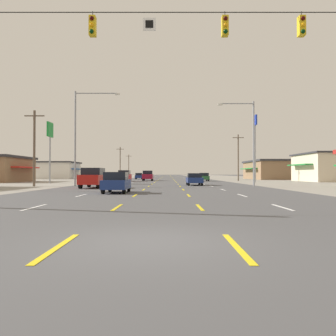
# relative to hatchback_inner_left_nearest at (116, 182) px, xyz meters

# --- Properties ---
(ground_plane) EXTENTS (572.00, 572.00, 0.00)m
(ground_plane) POSITION_rel_hatchback_inner_left_nearest_xyz_m (3.42, 48.57, -0.78)
(ground_plane) COLOR #4C4C4F
(lot_apron_left) EXTENTS (28.00, 440.00, 0.01)m
(lot_apron_left) POSITION_rel_hatchback_inner_left_nearest_xyz_m (-21.33, 48.57, -0.78)
(lot_apron_left) COLOR gray
(lot_apron_left) RESTS_ON ground
(lot_apron_right) EXTENTS (28.00, 440.00, 0.01)m
(lot_apron_right) POSITION_rel_hatchback_inner_left_nearest_xyz_m (28.17, 48.57, -0.78)
(lot_apron_right) COLOR gray
(lot_apron_right) RESTS_ON ground
(lane_markings) EXTENTS (10.64, 227.60, 0.01)m
(lane_markings) POSITION_rel_hatchback_inner_left_nearest_xyz_m (3.42, 87.07, -0.78)
(lane_markings) COLOR white
(lane_markings) RESTS_ON ground
(signal_span_wire) EXTENTS (25.20, 0.52, 9.99)m
(signal_span_wire) POSITION_rel_hatchback_inner_left_nearest_xyz_m (3.80, -9.19, 4.90)
(signal_span_wire) COLOR brown
(signal_span_wire) RESTS_ON ground
(hatchback_inner_left_nearest) EXTENTS (1.72, 3.90, 1.54)m
(hatchback_inner_left_nearest) POSITION_rel_hatchback_inner_left_nearest_xyz_m (0.00, 0.00, 0.00)
(hatchback_inner_left_nearest) COLOR navy
(hatchback_inner_left_nearest) RESTS_ON ground
(suv_far_left_near) EXTENTS (1.98, 4.90, 1.98)m
(suv_far_left_near) POSITION_rel_hatchback_inner_left_nearest_xyz_m (-3.59, 8.25, 0.24)
(suv_far_left_near) COLOR red
(suv_far_left_near) RESTS_ON ground
(sedan_inner_right_mid) EXTENTS (1.80, 4.50, 1.46)m
(sedan_inner_right_mid) POSITION_rel_hatchback_inner_left_nearest_xyz_m (7.01, 15.50, -0.03)
(sedan_inner_right_mid) COLOR navy
(sedan_inner_right_mid) RESTS_ON ground
(suv_far_left_midfar) EXTENTS (1.98, 4.90, 1.98)m
(suv_far_left_midfar) POSITION_rel_hatchback_inner_left_nearest_xyz_m (-3.81, 33.17, 0.24)
(suv_far_left_midfar) COLOR red
(suv_far_left_midfar) RESTS_ON ground
(hatchback_far_right_far) EXTENTS (1.72, 3.90, 1.54)m
(hatchback_far_right_far) POSITION_rel_hatchback_inner_left_nearest_xyz_m (10.53, 37.14, 0.00)
(hatchback_far_right_far) COLOR #235B2D
(hatchback_far_right_far) RESTS_ON ground
(suv_inner_left_farther) EXTENTS (1.98, 4.90, 1.98)m
(suv_inner_left_farther) POSITION_rel_hatchback_inner_left_nearest_xyz_m (-0.13, 40.10, 0.24)
(suv_inner_left_farther) COLOR maroon
(suv_inner_left_farther) RESTS_ON ground
(hatchback_far_left_farthest) EXTENTS (1.72, 3.90, 1.54)m
(hatchback_far_left_farthest) POSITION_rel_hatchback_inner_left_nearest_xyz_m (-3.36, 56.87, 0.00)
(hatchback_far_left_farthest) COLOR navy
(hatchback_far_left_farthest) RESTS_ON ground
(suv_far_left_distant_a) EXTENTS (1.98, 4.90, 1.98)m
(suv_far_left_distant_a) POSITION_rel_hatchback_inner_left_nearest_xyz_m (-3.73, 86.75, 0.24)
(suv_far_left_distant_a) COLOR black
(suv_far_left_distant_a) RESTS_ON ground
(storefront_left_row_2) EXTENTS (11.78, 11.34, 4.53)m
(storefront_left_row_2) POSITION_rel_hatchback_inner_left_nearest_xyz_m (-25.93, 63.23, 1.50)
(storefront_left_row_2) COLOR silver
(storefront_left_row_2) RESTS_ON ground
(storefront_right_row_1) EXTENTS (11.85, 12.19, 5.10)m
(storefront_right_row_1) POSITION_rel_hatchback_inner_left_nearest_xyz_m (33.19, 34.56, 1.78)
(storefront_right_row_1) COLOR beige
(storefront_right_row_1) RESTS_ON ground
(storefront_right_row_2) EXTENTS (11.54, 17.66, 4.63)m
(storefront_right_row_2) POSITION_rel_hatchback_inner_left_nearest_xyz_m (29.15, 56.27, 1.55)
(storefront_right_row_2) COLOR #8C6B4C
(storefront_right_row_2) RESTS_ON ground
(pole_sign_left_row_1) EXTENTS (0.24, 2.08, 8.80)m
(pole_sign_left_row_1) POSITION_rel_hatchback_inner_left_nearest_xyz_m (-13.18, 22.82, 5.93)
(pole_sign_left_row_1) COLOR gray
(pole_sign_left_row_1) RESTS_ON ground
(pole_sign_right_row_1) EXTENTS (0.24, 1.81, 10.66)m
(pole_sign_right_row_1) POSITION_rel_hatchback_inner_left_nearest_xyz_m (17.65, 27.68, 7.01)
(pole_sign_right_row_1) COLOR gray
(pole_sign_right_row_1) RESTS_ON ground
(streetlight_left_row_0) EXTENTS (5.14, 0.26, 10.82)m
(streetlight_left_row_0) POSITION_rel_hatchback_inner_left_nearest_xyz_m (-6.20, 12.87, 5.54)
(streetlight_left_row_0) COLOR gray
(streetlight_left_row_0) RESTS_ON ground
(streetlight_right_row_0) EXTENTS (4.15, 0.26, 9.64)m
(streetlight_right_row_0) POSITION_rel_hatchback_inner_left_nearest_xyz_m (13.15, 12.87, 4.81)
(streetlight_right_row_0) COLOR gray
(streetlight_right_row_0) RESTS_ON ground
(utility_pole_left_row_0) EXTENTS (2.20, 0.26, 8.45)m
(utility_pole_left_row_0) POSITION_rel_hatchback_inner_left_nearest_xyz_m (-11.06, 12.09, 3.63)
(utility_pole_left_row_0) COLOR brown
(utility_pole_left_row_0) RESTS_ON ground
(utility_pole_right_row_1) EXTENTS (2.20, 0.26, 9.00)m
(utility_pole_right_row_1) POSITION_rel_hatchback_inner_left_nearest_xyz_m (17.47, 39.35, 3.91)
(utility_pole_right_row_1) COLOR brown
(utility_pole_right_row_1) RESTS_ON ground
(utility_pole_left_row_2) EXTENTS (2.20, 0.26, 8.84)m
(utility_pole_left_row_2) POSITION_rel_hatchback_inner_left_nearest_xyz_m (-9.60, 67.54, 3.83)
(utility_pole_left_row_2) COLOR brown
(utility_pole_left_row_2) RESTS_ON ground
(utility_pole_left_row_3) EXTENTS (2.20, 0.26, 8.62)m
(utility_pole_left_row_3) POSITION_rel_hatchback_inner_left_nearest_xyz_m (-11.17, 100.58, 3.72)
(utility_pole_left_row_3) COLOR brown
(utility_pole_left_row_3) RESTS_ON ground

